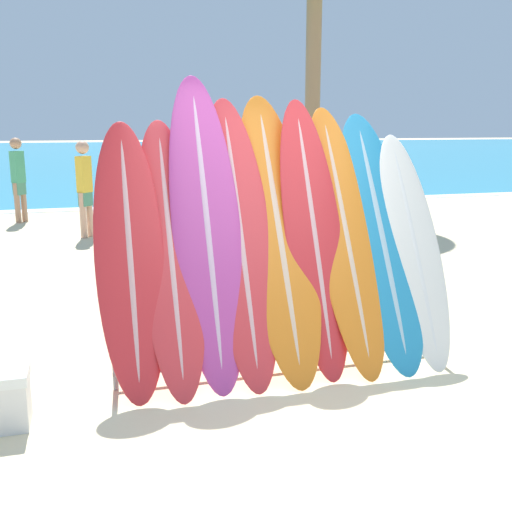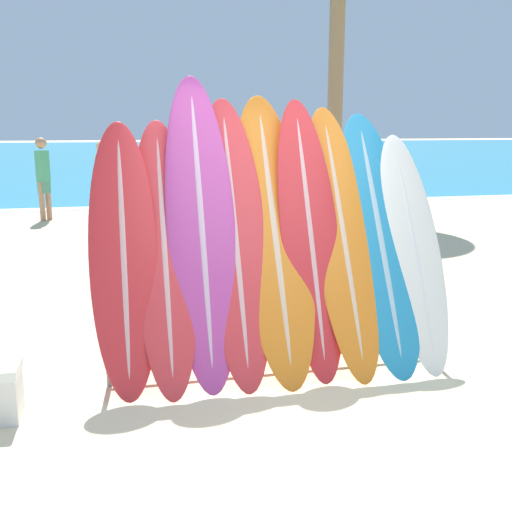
{
  "view_description": "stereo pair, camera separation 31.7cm",
  "coord_description": "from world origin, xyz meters",
  "px_view_note": "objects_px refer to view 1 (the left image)",
  "views": [
    {
      "loc": [
        -1.65,
        -3.72,
        1.98
      ],
      "look_at": [
        -0.16,
        1.47,
        0.8
      ],
      "focal_mm": 42.0,
      "sensor_mm": 36.0,
      "label": 1
    },
    {
      "loc": [
        -1.34,
        -3.79,
        1.98
      ],
      "look_at": [
        -0.16,
        1.47,
        0.8
      ],
      "focal_mm": 42.0,
      "sensor_mm": 36.0,
      "label": 2
    }
  ],
  "objects_px": {
    "surfboard_slot_3": "(240,237)",
    "surfboard_slot_6": "(345,235)",
    "surfboard_slot_2": "(207,227)",
    "surfboard_slot_4": "(278,232)",
    "person_mid_beach": "(326,197)",
    "person_far_left": "(18,177)",
    "surfboard_slot_1": "(170,253)",
    "surfboard_slot_7": "(381,237)",
    "surfboard_rack": "(283,320)",
    "person_near_water": "(85,185)",
    "surfboard_slot_5": "(314,234)",
    "surfboard_slot_8": "(414,247)",
    "surfboard_slot_0": "(130,257)"
  },
  "relations": [
    {
      "from": "surfboard_slot_5",
      "to": "person_near_water",
      "type": "distance_m",
      "value": 6.77
    },
    {
      "from": "surfboard_rack",
      "to": "surfboard_slot_3",
      "type": "bearing_deg",
      "value": 154.44
    },
    {
      "from": "surfboard_slot_2",
      "to": "person_far_left",
      "type": "distance_m",
      "value": 8.92
    },
    {
      "from": "surfboard_slot_4",
      "to": "person_mid_beach",
      "type": "distance_m",
      "value": 3.87
    },
    {
      "from": "surfboard_slot_7",
      "to": "person_mid_beach",
      "type": "xyz_separation_m",
      "value": [
        0.93,
        3.45,
        -0.08
      ]
    },
    {
      "from": "person_mid_beach",
      "to": "person_far_left",
      "type": "distance_m",
      "value": 6.98
    },
    {
      "from": "surfboard_rack",
      "to": "surfboard_slot_4",
      "type": "relative_size",
      "value": 1.21
    },
    {
      "from": "surfboard_rack",
      "to": "surfboard_slot_6",
      "type": "relative_size",
      "value": 1.27
    },
    {
      "from": "person_far_left",
      "to": "surfboard_slot_2",
      "type": "bearing_deg",
      "value": 54.22
    },
    {
      "from": "surfboard_slot_3",
      "to": "surfboard_slot_6",
      "type": "height_order",
      "value": "surfboard_slot_3"
    },
    {
      "from": "surfboard_rack",
      "to": "surfboard_slot_1",
      "type": "relative_size",
      "value": 1.34
    },
    {
      "from": "surfboard_slot_0",
      "to": "person_far_left",
      "type": "bearing_deg",
      "value": 100.35
    },
    {
      "from": "surfboard_slot_6",
      "to": "person_far_left",
      "type": "relative_size",
      "value": 1.24
    },
    {
      "from": "surfboard_slot_2",
      "to": "person_mid_beach",
      "type": "relative_size",
      "value": 1.36
    },
    {
      "from": "surfboard_slot_1",
      "to": "surfboard_slot_4",
      "type": "height_order",
      "value": "surfboard_slot_4"
    },
    {
      "from": "surfboard_slot_8",
      "to": "person_near_water",
      "type": "relative_size",
      "value": 1.12
    },
    {
      "from": "surfboard_slot_6",
      "to": "person_far_left",
      "type": "bearing_deg",
      "value": 111.27
    },
    {
      "from": "surfboard_slot_4",
      "to": "surfboard_slot_8",
      "type": "xyz_separation_m",
      "value": [
        1.19,
        -0.1,
        -0.17
      ]
    },
    {
      "from": "surfboard_slot_8",
      "to": "person_mid_beach",
      "type": "xyz_separation_m",
      "value": [
        0.64,
        3.51,
        0.01
      ]
    },
    {
      "from": "person_mid_beach",
      "to": "person_far_left",
      "type": "height_order",
      "value": "person_mid_beach"
    },
    {
      "from": "surfboard_slot_3",
      "to": "surfboard_slot_1",
      "type": "bearing_deg",
      "value": -175.42
    },
    {
      "from": "surfboard_slot_5",
      "to": "person_far_left",
      "type": "relative_size",
      "value": 1.28
    },
    {
      "from": "surfboard_slot_6",
      "to": "person_mid_beach",
      "type": "height_order",
      "value": "surfboard_slot_6"
    },
    {
      "from": "surfboard_slot_2",
      "to": "person_mid_beach",
      "type": "distance_m",
      "value": 4.2
    },
    {
      "from": "surfboard_slot_3",
      "to": "person_near_water",
      "type": "distance_m",
      "value": 6.62
    },
    {
      "from": "surfboard_slot_5",
      "to": "person_near_water",
      "type": "xyz_separation_m",
      "value": [
        -1.79,
        6.53,
        -0.17
      ]
    },
    {
      "from": "surfboard_slot_2",
      "to": "person_mid_beach",
      "type": "xyz_separation_m",
      "value": [
        2.43,
        3.42,
        -0.23
      ]
    },
    {
      "from": "surfboard_slot_8",
      "to": "surfboard_slot_2",
      "type": "bearing_deg",
      "value": 177.06
    },
    {
      "from": "surfboard_slot_2",
      "to": "person_far_left",
      "type": "relative_size",
      "value": 1.39
    },
    {
      "from": "surfboard_rack",
      "to": "surfboard_slot_7",
      "type": "relative_size",
      "value": 1.3
    },
    {
      "from": "person_near_water",
      "to": "person_far_left",
      "type": "height_order",
      "value": "person_far_left"
    },
    {
      "from": "person_near_water",
      "to": "person_mid_beach",
      "type": "xyz_separation_m",
      "value": [
        3.33,
        -3.08,
        0.03
      ]
    },
    {
      "from": "surfboard_slot_3",
      "to": "surfboard_slot_4",
      "type": "bearing_deg",
      "value": 4.22
    },
    {
      "from": "surfboard_slot_0",
      "to": "person_near_water",
      "type": "relative_size",
      "value": 1.18
    },
    {
      "from": "surfboard_rack",
      "to": "person_far_left",
      "type": "distance_m",
      "value": 9.25
    },
    {
      "from": "person_mid_beach",
      "to": "person_far_left",
      "type": "bearing_deg",
      "value": -165.68
    },
    {
      "from": "surfboard_slot_0",
      "to": "person_near_water",
      "type": "xyz_separation_m",
      "value": [
        -0.3,
        6.59,
        -0.08
      ]
    },
    {
      "from": "surfboard_slot_5",
      "to": "surfboard_slot_4",
      "type": "bearing_deg",
      "value": 171.02
    },
    {
      "from": "surfboard_slot_4",
      "to": "surfboard_slot_6",
      "type": "bearing_deg",
      "value": -3.24
    },
    {
      "from": "surfboard_rack",
      "to": "surfboard_slot_6",
      "type": "bearing_deg",
      "value": 13.71
    },
    {
      "from": "surfboard_slot_4",
      "to": "person_near_water",
      "type": "distance_m",
      "value": 6.66
    },
    {
      "from": "surfboard_slot_5",
      "to": "surfboard_slot_2",
      "type": "bearing_deg",
      "value": 177.69
    },
    {
      "from": "surfboard_rack",
      "to": "surfboard_slot_3",
      "type": "height_order",
      "value": "surfboard_slot_3"
    },
    {
      "from": "surfboard_slot_6",
      "to": "surfboard_slot_2",
      "type": "bearing_deg",
      "value": 178.9
    },
    {
      "from": "surfboard_slot_6",
      "to": "surfboard_slot_7",
      "type": "xyz_separation_m",
      "value": [
        0.33,
        -0.01,
        -0.03
      ]
    },
    {
      "from": "surfboard_slot_6",
      "to": "surfboard_slot_3",
      "type": "bearing_deg",
      "value": 179.47
    },
    {
      "from": "surfboard_slot_6",
      "to": "surfboard_rack",
      "type": "bearing_deg",
      "value": -166.29
    },
    {
      "from": "surfboard_slot_8",
      "to": "surfboard_slot_5",
      "type": "bearing_deg",
      "value": 176.44
    },
    {
      "from": "surfboard_slot_6",
      "to": "surfboard_slot_4",
      "type": "bearing_deg",
      "value": 176.76
    },
    {
      "from": "surfboard_slot_5",
      "to": "person_mid_beach",
      "type": "bearing_deg",
      "value": 65.95
    }
  ]
}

